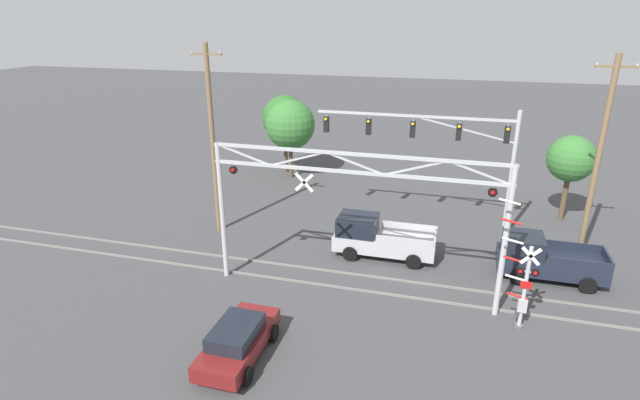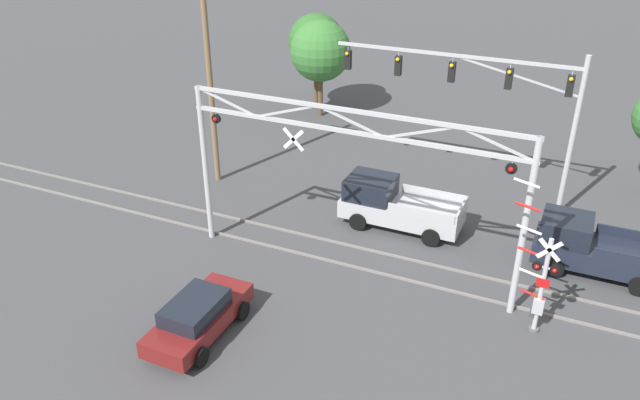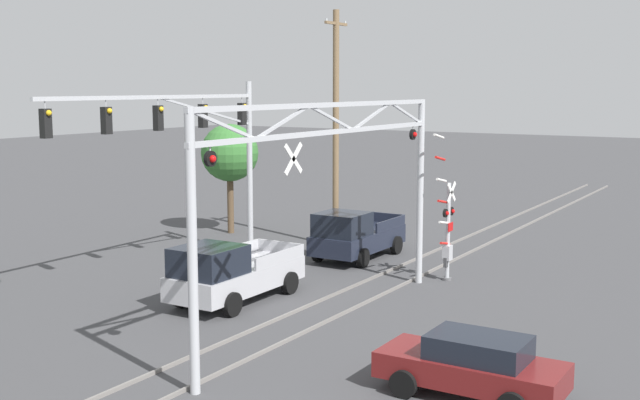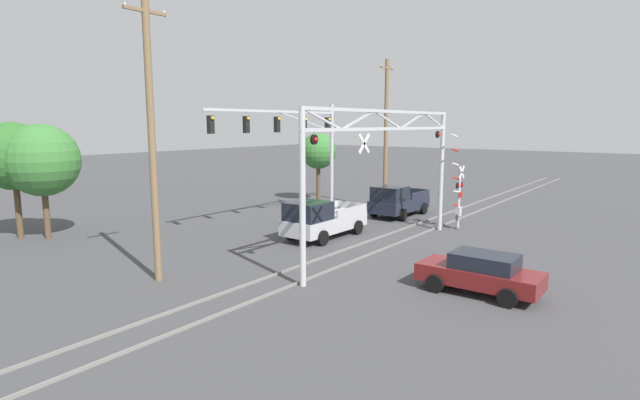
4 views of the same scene
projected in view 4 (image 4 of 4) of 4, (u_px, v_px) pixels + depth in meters
The scene contains 13 objects.
rail_track_near at pixel (380, 250), 24.29m from camera, with size 80.00×0.08×0.10m, color gray.
rail_track_far at pixel (355, 246), 25.14m from camera, with size 80.00×0.08×0.10m, color gray.
crossing_gantry at pixel (387, 155), 23.41m from camera, with size 12.98×0.28×6.78m.
crossing_signal_mast at pixel (458, 197), 29.07m from camera, with size 1.90×0.35×5.60m.
traffic_signal_span at pixel (302, 137), 31.36m from camera, with size 11.26×0.39×7.46m.
pickup_truck_lead at pixel (321, 220), 26.88m from camera, with size 5.33×2.35×2.13m.
pickup_truck_following at pixel (397, 201), 33.24m from camera, with size 4.96×2.35×2.13m.
sedan_waiting at pixel (480, 273), 18.15m from camera, with size 2.02×4.35×1.51m.
utility_pole_left at pixel (152, 139), 18.93m from camera, with size 1.80×0.28×10.83m.
utility_pole_right at pixel (386, 134), 35.46m from camera, with size 1.80×0.28×10.60m.
background_tree_beyond_span at pixel (42, 160), 26.34m from camera, with size 3.83×3.83×6.16m.
background_tree_far_left_verge at pixel (318, 151), 39.40m from camera, with size 2.84×2.84×5.43m.
background_tree_far_right_verge at pixel (13, 157), 26.37m from camera, with size 3.61×3.61×6.25m.
Camera 4 is at (-20.67, 3.97, 6.15)m, focal length 28.00 mm.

